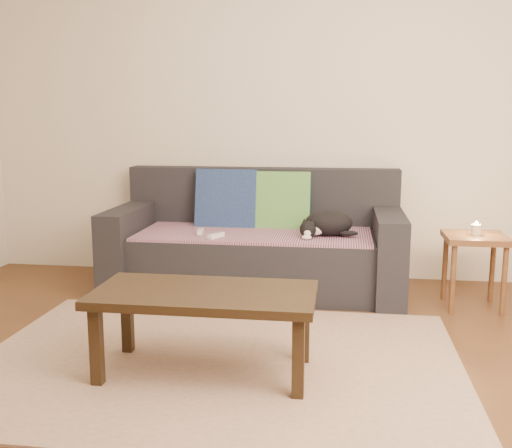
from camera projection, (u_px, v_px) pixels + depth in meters
The scene contains 13 objects.
ground at pixel (211, 376), 2.95m from camera, with size 4.50×4.50×0.00m, color brown.
back_wall at pixel (264, 112), 4.67m from camera, with size 4.50×0.04×2.60m, color beige.
sofa at pixel (257, 247), 4.42m from camera, with size 2.10×0.94×0.87m.
throw_blanket at pixel (255, 233), 4.31m from camera, with size 1.66×0.74×0.02m, color #422547.
cushion_navy at pixel (227, 200), 4.57m from camera, with size 0.47×0.12×0.47m, color #122250.
cushion_green at pixel (281, 202), 4.51m from camera, with size 0.44×0.11×0.44m, color #0E5A54.
cat at pixel (327, 224), 4.17m from camera, with size 0.41×0.33×0.18m.
wii_remote_a at pixel (200, 232), 4.25m from camera, with size 0.15×0.04×0.03m, color white.
wii_remote_b at pixel (216, 236), 4.11m from camera, with size 0.15×0.04×0.03m, color white.
side_table at pixel (475, 248), 3.95m from camera, with size 0.39×0.39×0.49m.
candle at pixel (476, 229), 3.93m from camera, with size 0.06×0.06×0.09m.
rug at pixel (217, 362), 3.09m from camera, with size 2.50×1.80×0.01m, color tan.
coffee_table at pixel (204, 301), 2.90m from camera, with size 1.07×0.54×0.43m.
Camera 1 is at (0.62, -2.71, 1.25)m, focal length 42.00 mm.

